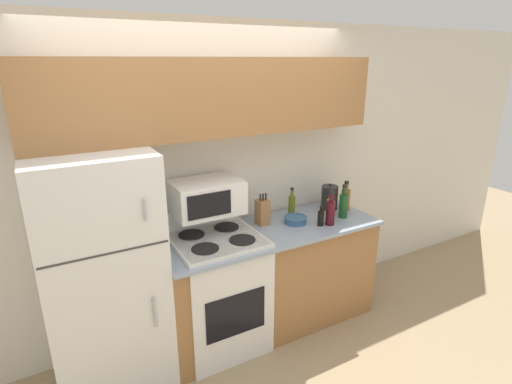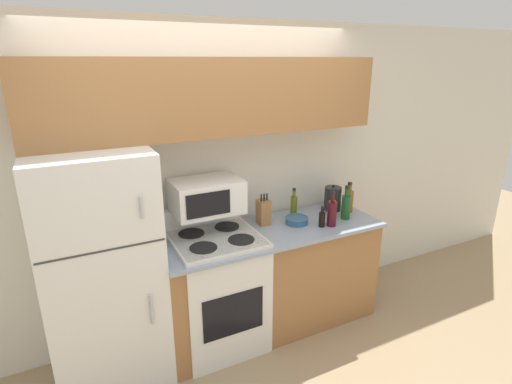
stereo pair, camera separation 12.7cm
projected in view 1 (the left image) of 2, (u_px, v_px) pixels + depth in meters
The scene contains 16 objects.
ground_plane at pixel (248, 359), 3.15m from camera, with size 12.00×12.00×0.00m, color tan.
wall_back at pixel (209, 183), 3.29m from camera, with size 8.00×0.05×2.55m.
lower_cabinets at pixel (269, 278), 3.43m from camera, with size 1.87×0.67×0.92m.
refrigerator at pixel (104, 276), 2.70m from camera, with size 0.76×0.66×1.71m.
upper_cabinets at pixel (216, 97), 2.91m from camera, with size 2.63×0.34×0.56m.
stove at pixel (218, 290), 3.19m from camera, with size 0.67×0.65×1.12m.
microwave at pixel (207, 197), 3.04m from camera, with size 0.52×0.36×0.26m.
knife_block at pixel (262, 212), 3.34m from camera, with size 0.09×0.11×0.27m.
bowl at pixel (295, 219), 3.39m from camera, with size 0.20×0.20×0.06m.
bottle_whiskey at pixel (345, 199), 3.65m from camera, with size 0.08×0.08×0.28m.
bottle_olive_oil at pixel (292, 205), 3.52m from camera, with size 0.06×0.06×0.26m.
bottle_wine_green at pixel (343, 205), 3.48m from camera, with size 0.08×0.08×0.30m.
bottle_soy_sauce at pixel (321, 218), 3.32m from camera, with size 0.05×0.05×0.18m.
bottle_wine_red at pixel (330, 211), 3.33m from camera, with size 0.08×0.08×0.30m.
bottle_cooking_spray at pixel (330, 207), 3.51m from camera, with size 0.06×0.06×0.22m.
kettle at pixel (329, 197), 3.68m from camera, with size 0.15×0.15×0.25m.
Camera 1 is at (-1.20, -2.27, 2.25)m, focal length 28.00 mm.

